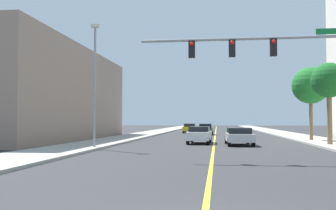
% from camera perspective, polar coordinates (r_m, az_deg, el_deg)
% --- Properties ---
extents(ground, '(192.00, 192.00, 0.00)m').
position_cam_1_polar(ground, '(48.24, 7.01, -4.53)').
color(ground, '#2D2D30').
extents(sidewalk_left, '(4.00, 168.00, 0.15)m').
position_cam_1_polar(sidewalk_left, '(49.17, -3.91, -4.41)').
color(sidewalk_left, '#9E9B93').
rests_on(sidewalk_left, ground).
extents(sidewalk_right, '(4.00, 168.00, 0.15)m').
position_cam_1_polar(sidewalk_right, '(49.07, 17.95, -4.31)').
color(sidewalk_right, '#9E9B93').
rests_on(sidewalk_right, ground).
extents(lane_marking_center, '(0.16, 144.00, 0.01)m').
position_cam_1_polar(lane_marking_center, '(48.24, 7.01, -4.52)').
color(lane_marking_center, yellow).
rests_on(lane_marking_center, ground).
extents(building_left_near, '(13.80, 27.31, 9.04)m').
position_cam_1_polar(building_left_near, '(41.65, -20.71, 1.46)').
color(building_left_near, gray).
rests_on(building_left_near, ground).
extents(traffic_signal_mast, '(11.27, 0.36, 6.10)m').
position_cam_1_polar(traffic_signal_mast, '(19.28, 17.86, 6.41)').
color(traffic_signal_mast, gray).
rests_on(traffic_signal_mast, sidewalk_right).
extents(street_lamp, '(0.56, 0.28, 8.16)m').
position_cam_1_polar(street_lamp, '(26.00, -10.79, 3.83)').
color(street_lamp, gray).
rests_on(street_lamp, sidewalk_left).
extents(palm_mid, '(2.60, 2.60, 6.01)m').
position_cam_1_polar(palm_mid, '(30.73, 22.74, 3.26)').
color(palm_mid, brown).
rests_on(palm_mid, sidewalk_right).
extents(palm_far, '(3.33, 3.33, 6.58)m').
position_cam_1_polar(palm_far, '(37.03, 20.38, 2.69)').
color(palm_far, brown).
rests_on(palm_far, sidewalk_right).
extents(car_silver, '(2.09, 4.60, 1.33)m').
position_cam_1_polar(car_silver, '(29.94, 10.48, -4.53)').
color(car_silver, '#BCBCC1').
rests_on(car_silver, ground).
extents(car_yellow, '(1.89, 4.47, 1.41)m').
position_cam_1_polar(car_yellow, '(57.96, 3.25, -3.43)').
color(car_yellow, gold).
rests_on(car_yellow, ground).
extents(car_white, '(1.92, 4.44, 1.39)m').
position_cam_1_polar(car_white, '(31.68, 4.69, -4.38)').
color(car_white, white).
rests_on(car_white, ground).
extents(car_green, '(1.86, 4.54, 1.45)m').
position_cam_1_polar(car_green, '(50.98, 5.62, -3.57)').
color(car_green, '#196638').
rests_on(car_green, ground).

